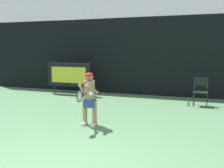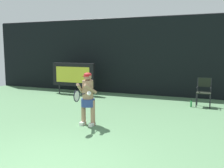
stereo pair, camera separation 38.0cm
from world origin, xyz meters
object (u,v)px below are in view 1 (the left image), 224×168
(water_bottle, at_px, (188,103))
(tennis_player, at_px, (89,97))
(tennis_racket, at_px, (80,96))
(scoreboard, at_px, (69,75))
(umpire_chair, at_px, (201,90))

(water_bottle, relative_size, tennis_player, 0.18)
(water_bottle, distance_m, tennis_player, 4.42)
(water_bottle, xyz_separation_m, tennis_racket, (-2.48, -4.20, 0.83))
(tennis_player, height_order, tennis_racket, tennis_player)
(scoreboard, relative_size, tennis_racket, 3.65)
(tennis_player, bearing_deg, tennis_racket, -88.66)
(umpire_chair, xyz_separation_m, tennis_racket, (-2.90, -4.43, 0.33))
(tennis_racket, bearing_deg, tennis_player, 98.86)
(scoreboard, height_order, umpire_chair, scoreboard)
(umpire_chair, relative_size, tennis_racket, 1.79)
(umpire_chair, distance_m, water_bottle, 0.69)
(scoreboard, height_order, tennis_racket, scoreboard)
(umpire_chair, height_order, water_bottle, umpire_chair)
(umpire_chair, relative_size, water_bottle, 4.08)
(umpire_chair, bearing_deg, tennis_racket, -123.21)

